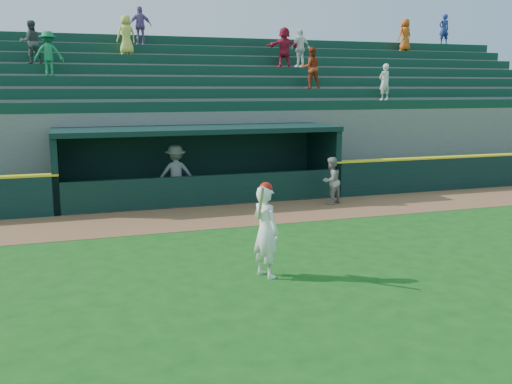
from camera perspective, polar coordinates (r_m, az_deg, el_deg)
ground at (r=12.45m, az=2.35°, el=-7.16°), size 120.00×120.00×0.00m
warning_track at (r=16.96m, az=-3.54°, el=-2.41°), size 40.00×3.00×0.01m
dugout_player_front at (r=18.73m, az=7.51°, el=1.12°), size 0.93×0.85×1.54m
dugout_player_inside at (r=19.21m, az=-8.02°, el=1.87°), size 1.28×0.80×1.90m
dugout at (r=19.70m, az=-5.92°, el=3.33°), size 9.40×2.80×2.46m
stands at (r=24.07m, az=-8.35°, el=7.03°), size 34.50×6.25×7.47m
batter_at_plate at (r=11.36m, az=0.97°, el=-3.81°), size 0.66×0.88×1.94m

